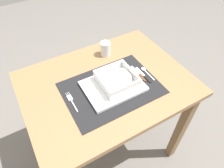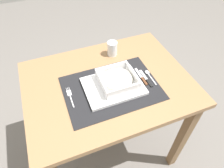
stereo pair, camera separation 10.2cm
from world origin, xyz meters
The scene contains 10 objects.
ground_plane centered at (0.00, 0.00, 0.00)m, with size 6.00×6.00×0.00m, color slate.
dining_table centered at (0.00, 0.00, 0.63)m, with size 0.88×0.67×0.76m.
placemat centered at (0.00, -0.05, 0.76)m, with size 0.49×0.35×0.00m, color black.
serving_plate centered at (0.01, -0.05, 0.77)m, with size 0.30×0.22×0.02m, color white.
porridge_bowl centered at (0.04, -0.05, 0.80)m, with size 0.18×0.18×0.05m.
fork centered at (-0.21, -0.03, 0.76)m, with size 0.02×0.14×0.00m.
spoon centered at (0.22, -0.03, 0.77)m, with size 0.02×0.12×0.01m.
butter_knife centered at (0.20, -0.07, 0.76)m, with size 0.01×0.14×0.01m.
bread_knife centered at (0.18, -0.04, 0.76)m, with size 0.01×0.14×0.01m.
drinking_glass centered at (0.11, 0.21, 0.80)m, with size 0.06×0.06×0.09m.
Camera 1 is at (-0.35, -0.66, 1.54)m, focal length 32.37 mm.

